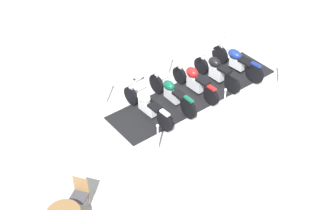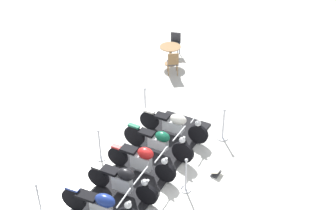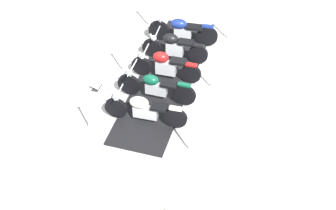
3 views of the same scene
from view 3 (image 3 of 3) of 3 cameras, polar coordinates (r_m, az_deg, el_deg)
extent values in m
plane|color=silver|center=(14.50, -0.24, 3.10)|extent=(80.00, 80.00, 0.00)
cube|color=black|center=(14.49, -0.24, 3.17)|extent=(6.18, 2.17, 0.05)
cylinder|color=black|center=(15.88, -1.08, 8.83)|extent=(0.23, 0.69, 0.68)
cylinder|color=black|center=(15.66, 4.65, 8.13)|extent=(0.23, 0.69, 0.68)
cube|color=silver|center=(15.74, 1.77, 8.55)|extent=(0.29, 0.58, 0.35)
ellipsoid|color=navy|center=(15.58, 1.29, 9.56)|extent=(0.42, 0.59, 0.33)
cube|color=black|center=(15.54, 3.19, 9.18)|extent=(0.38, 0.58, 0.08)
cube|color=navy|center=(15.45, 4.73, 9.25)|extent=(0.20, 0.39, 0.06)
cylinder|color=silver|center=(15.71, -0.87, 9.67)|extent=(0.11, 0.26, 0.58)
cylinder|color=silver|center=(15.51, -0.65, 10.72)|extent=(0.69, 0.16, 0.04)
sphere|color=silver|center=(15.64, -1.01, 10.14)|extent=(0.18, 0.18, 0.18)
cylinder|color=black|center=(15.16, -1.91, 6.78)|extent=(0.21, 0.62, 0.61)
cylinder|color=black|center=(14.90, 3.57, 5.98)|extent=(0.21, 0.62, 0.61)
cube|color=silver|center=(14.96, 0.81, 6.65)|extent=(0.29, 0.55, 0.44)
ellipsoid|color=black|center=(14.78, 0.32, 7.84)|extent=(0.39, 0.52, 0.33)
cube|color=black|center=(14.72, 2.14, 7.42)|extent=(0.35, 0.49, 0.08)
cube|color=black|center=(14.70, 3.63, 7.02)|extent=(0.19, 0.35, 0.06)
cylinder|color=silver|center=(14.99, -1.62, 7.54)|extent=(0.11, 0.32, 0.52)
cylinder|color=silver|center=(14.79, -1.33, 8.50)|extent=(0.75, 0.14, 0.04)
sphere|color=silver|center=(14.93, -1.69, 7.92)|extent=(0.18, 0.18, 0.18)
cylinder|color=black|center=(14.45, -3.15, 4.64)|extent=(0.19, 0.61, 0.60)
cylinder|color=black|center=(14.15, 2.72, 3.70)|extent=(0.19, 0.61, 0.60)
cube|color=silver|center=(14.23, -0.24, 4.44)|extent=(0.28, 0.62, 0.43)
ellipsoid|color=#AD1919|center=(14.04, -0.84, 5.67)|extent=(0.39, 0.51, 0.33)
cube|color=black|center=(13.97, 1.22, 5.19)|extent=(0.35, 0.49, 0.08)
cube|color=#AD1919|center=(13.94, 2.76, 4.76)|extent=(0.18, 0.35, 0.06)
cylinder|color=silver|center=(14.27, -2.93, 5.41)|extent=(0.10, 0.26, 0.52)
cylinder|color=silver|center=(14.07, -2.72, 6.39)|extent=(0.74, 0.13, 0.04)
sphere|color=silver|center=(14.21, -3.08, 5.80)|extent=(0.18, 0.18, 0.18)
cylinder|color=black|center=(13.77, -4.61, 2.46)|extent=(0.17, 0.68, 0.67)
cylinder|color=black|center=(13.39, 1.91, 1.21)|extent=(0.17, 0.68, 0.67)
cube|color=silver|center=(13.54, -1.40, 1.91)|extent=(0.25, 0.62, 0.34)
ellipsoid|color=#0F5138|center=(13.38, -2.04, 2.99)|extent=(0.34, 0.48, 0.30)
cube|color=black|center=(13.29, 0.12, 2.44)|extent=(0.32, 0.49, 0.08)
cube|color=#0F5138|center=(13.15, 1.94, 2.39)|extent=(0.16, 0.38, 0.06)
cylinder|color=silver|center=(13.57, -4.43, 3.32)|extent=(0.09, 0.26, 0.57)
cylinder|color=silver|center=(13.33, -4.25, 4.42)|extent=(0.77, 0.11, 0.04)
sphere|color=silver|center=(13.49, -4.60, 3.82)|extent=(0.18, 0.18, 0.18)
cylinder|color=black|center=(13.10, -6.14, -0.33)|extent=(0.20, 0.63, 0.63)
cylinder|color=black|center=(12.75, 0.90, -1.53)|extent=(0.20, 0.63, 0.63)
cube|color=silver|center=(12.88, -2.67, -0.83)|extent=(0.29, 0.68, 0.34)
ellipsoid|color=silver|center=(12.70, -3.43, 0.31)|extent=(0.40, 0.57, 0.33)
cube|color=black|center=(12.62, -1.06, -0.25)|extent=(0.35, 0.46, 0.08)
cube|color=silver|center=(12.51, 0.92, -0.41)|extent=(0.18, 0.36, 0.06)
cylinder|color=silver|center=(12.90, -5.97, 0.49)|extent=(0.10, 0.25, 0.54)
cylinder|color=silver|center=(12.67, -5.82, 1.53)|extent=(0.65, 0.13, 0.04)
sphere|color=silver|center=(12.83, -6.18, 0.93)|extent=(0.18, 0.18, 0.18)
cylinder|color=silver|center=(13.13, -9.23, -2.72)|extent=(0.36, 0.36, 0.03)
cylinder|color=silver|center=(12.79, -9.48, -1.16)|extent=(0.05, 0.05, 0.97)
sphere|color=silver|center=(12.44, -9.74, 0.56)|extent=(0.09, 0.09, 0.09)
cylinder|color=silver|center=(14.26, 5.08, 2.13)|extent=(0.30, 0.30, 0.03)
cylinder|color=silver|center=(13.95, 5.20, 3.62)|extent=(0.05, 0.05, 0.93)
sphere|color=silver|center=(13.64, 5.33, 5.25)|extent=(0.09, 0.09, 0.09)
cylinder|color=silver|center=(12.45, 2.50, -5.30)|extent=(0.34, 0.34, 0.03)
cylinder|color=silver|center=(12.10, 2.56, -3.83)|extent=(0.05, 0.05, 0.91)
sphere|color=silver|center=(11.75, 2.64, -2.19)|extent=(0.09, 0.09, 0.09)
cylinder|color=silver|center=(16.27, 7.07, 7.80)|extent=(0.34, 0.34, 0.03)
cylinder|color=silver|center=(15.98, 7.23, 9.33)|extent=(0.05, 0.05, 1.02)
sphere|color=silver|center=(15.69, 7.40, 10.99)|extent=(0.09, 0.09, 0.09)
cylinder|color=silver|center=(14.86, -5.35, 4.08)|extent=(0.29, 0.29, 0.03)
cylinder|color=silver|center=(14.55, -5.48, 5.63)|extent=(0.05, 0.05, 0.99)
sphere|color=silver|center=(14.23, -5.62, 7.33)|extent=(0.09, 0.09, 0.09)
cylinder|color=silver|center=(16.80, -2.28, 9.37)|extent=(0.34, 0.34, 0.03)
cylinder|color=silver|center=(16.51, -2.34, 10.93)|extent=(0.05, 0.05, 1.05)
cube|color=#333338|center=(14.34, -8.44, 2.05)|extent=(0.38, 0.23, 0.02)
cube|color=beige|center=(14.25, -8.49, 2.44)|extent=(0.35, 0.27, 0.11)
camera|label=1|loc=(6.34, 86.53, 5.18)|focal=49.81mm
camera|label=2|loc=(20.88, -10.37, 41.67)|focal=50.48mm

